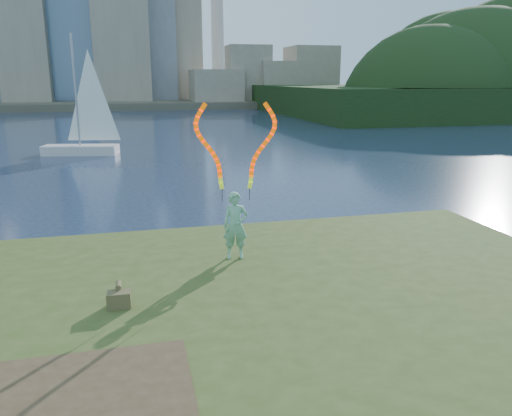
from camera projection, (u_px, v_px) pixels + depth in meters
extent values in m
plane|color=#1A2843|center=(206.00, 331.00, 10.22)|extent=(320.00, 320.00, 0.00)
cube|color=#3A491A|center=(229.00, 398.00, 7.83)|extent=(20.00, 18.00, 0.30)
cube|color=#3A491A|center=(225.00, 373.00, 8.05)|extent=(17.00, 15.00, 0.30)
cube|color=#3A491A|center=(222.00, 353.00, 8.18)|extent=(14.00, 12.00, 0.30)
cube|color=#47331E|center=(72.00, 412.00, 6.49)|extent=(3.20, 3.00, 0.02)
cube|color=#504B3B|center=(136.00, 102.00, 99.31)|extent=(320.00, 40.00, 1.20)
cube|color=black|center=(495.00, 99.00, 78.93)|extent=(70.00, 42.00, 4.00)
imported|color=#157C47|center=(236.00, 226.00, 11.91)|extent=(0.64, 0.47, 1.63)
cylinder|color=black|center=(222.00, 195.00, 11.80)|extent=(0.02, 0.02, 0.30)
cylinder|color=black|center=(250.00, 194.00, 11.87)|extent=(0.02, 0.02, 0.30)
cube|color=brown|center=(119.00, 300.00, 9.45)|extent=(0.45, 0.30, 0.31)
cylinder|color=brown|center=(118.00, 285.00, 9.59)|extent=(0.11, 0.30, 0.10)
cube|color=silver|center=(81.00, 150.00, 34.02)|extent=(5.15, 2.53, 0.69)
cylinder|color=gray|center=(76.00, 92.00, 33.05)|extent=(0.14, 0.14, 7.50)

